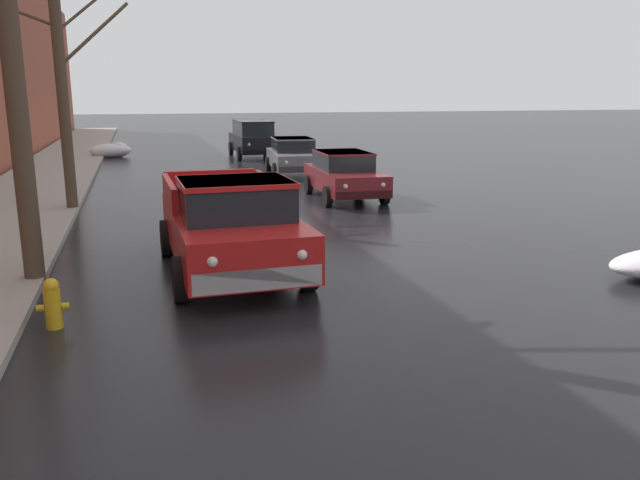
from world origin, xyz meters
The scene contains 9 objects.
left_sidewalk_slab centered at (-6.82, 18.00, 0.07)m, with size 3.33×80.00×0.13m, color gray.
snow_bank_mid_block_left centered at (-4.71, 31.91, 0.35)m, with size 1.98×0.98×0.76m.
bare_tree_second_along_sidewalk centered at (-5.28, 9.79, 3.74)m, with size 4.10×3.46×6.85m.
bare_tree_mid_block centered at (-5.29, 16.74, 3.62)m, with size 3.78×1.45×6.93m.
pickup_truck_red_approaching_near_lane centered at (-2.02, 9.54, 0.88)m, with size 2.34×5.01×1.76m.
sedan_maroon_parked_kerbside_close centered at (2.46, 16.76, 0.75)m, with size 2.00×4.09×1.42m.
sedan_grey_parked_kerbside_mid centered at (2.38, 22.97, 0.75)m, with size 2.19×4.13×1.42m.
suv_black_parked_far_down_block centered at (2.02, 29.98, 0.99)m, with size 2.04×4.81×1.82m.
fire_hydrant centered at (-4.76, 7.49, 0.36)m, with size 0.42×0.22×0.71m.
Camera 1 is at (-3.51, -1.37, 3.15)m, focal length 35.47 mm.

